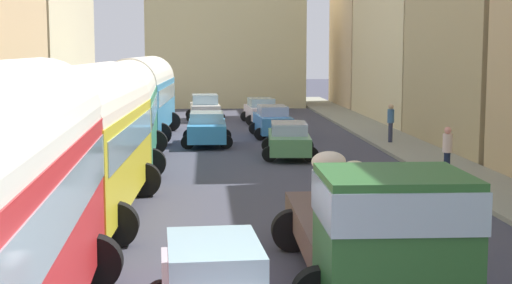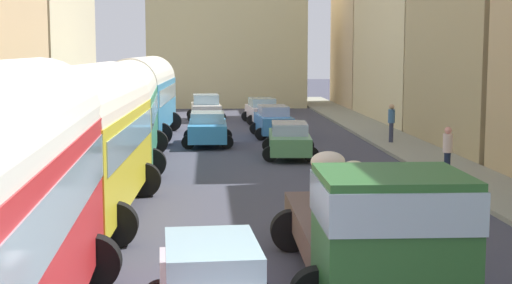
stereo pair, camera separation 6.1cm
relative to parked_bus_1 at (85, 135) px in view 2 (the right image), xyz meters
name	(u,v)px [view 2 (the right image)]	position (x,y,z in m)	size (l,w,h in m)	color
ground_plane	(243,155)	(4.60, 11.50, -2.19)	(154.00, 154.00, 0.00)	#3E3E4C
sidewalk_left	(66,155)	(-2.65, 11.50, -2.12)	(2.50, 70.00, 0.14)	#A8A99F
sidewalk_right	(416,152)	(11.85, 11.50, -2.12)	(2.50, 70.00, 0.14)	gray
building_left_3	(25,6)	(-6.62, 22.40, 4.46)	(5.44, 13.96, 13.30)	beige
building_right_3	(412,21)	(15.31, 25.33, 3.81)	(4.86, 13.31, 11.92)	beige
building_right_4	(371,38)	(15.38, 37.03, 2.94)	(5.03, 9.41, 10.19)	#D2B48B
distant_church	(226,0)	(4.60, 38.99, 5.82)	(11.70, 7.43, 22.58)	#C9BC8C
parked_bus_1	(85,135)	(0.00, 0.00, 0.00)	(3.47, 9.32, 3.98)	yellow
parked_bus_2	(124,108)	(0.00, 9.00, -0.03)	(3.43, 9.45, 3.90)	#388A66
parked_bus_3	(144,93)	(0.00, 18.00, 0.00)	(3.48, 9.51, 3.97)	teal
cargo_truck_0	(372,225)	(5.99, -6.58, -0.90)	(3.21, 7.27, 2.46)	#275A28
car_0	(289,139)	(6.42, 10.78, -1.46)	(2.38, 4.44, 1.41)	#54925A
car_1	(273,121)	(6.37, 17.71, -1.39)	(2.23, 4.06, 1.56)	#3D85CF
car_2	(262,110)	(6.32, 24.76, -1.44)	(2.33, 4.13, 1.48)	silver
car_4	(208,128)	(3.13, 14.76, -1.41)	(2.30, 4.13, 1.51)	#388AC5
car_5	(206,108)	(3.03, 26.55, -1.39)	(2.41, 3.89, 1.60)	beige
pedestrian_0	(448,150)	(11.02, 4.80, -1.13)	(0.43, 0.43, 1.82)	#19223E
pedestrian_3	(391,121)	(11.44, 14.20, -1.08)	(0.43, 0.43, 1.88)	#30334A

